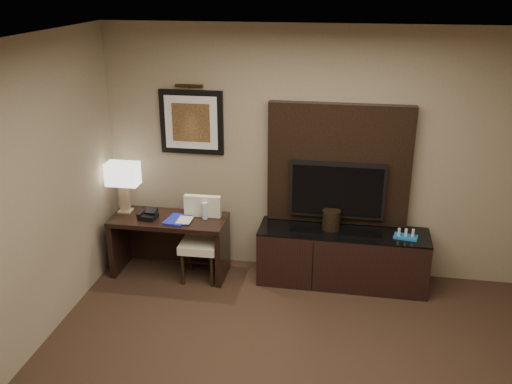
% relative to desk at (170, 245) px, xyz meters
% --- Properties ---
extents(ceiling, '(4.50, 5.00, 0.01)m').
position_rel_desk_xyz_m(ceiling, '(1.49, -2.10, 2.36)').
color(ceiling, silver).
rests_on(ceiling, wall_back).
extents(wall_back, '(4.50, 0.01, 2.70)m').
position_rel_desk_xyz_m(wall_back, '(1.49, 0.40, 1.01)').
color(wall_back, gray).
rests_on(wall_back, floor).
extents(desk, '(1.25, 0.54, 0.67)m').
position_rel_desk_xyz_m(desk, '(0.00, 0.00, 0.00)').
color(desk, black).
rests_on(desk, floor).
extents(credenza, '(1.79, 0.52, 0.62)m').
position_rel_desk_xyz_m(credenza, '(1.89, 0.10, -0.03)').
color(credenza, black).
rests_on(credenza, floor).
extents(tv_wall_panel, '(1.50, 0.12, 1.30)m').
position_rel_desk_xyz_m(tv_wall_panel, '(1.79, 0.34, 0.93)').
color(tv_wall_panel, black).
rests_on(tv_wall_panel, wall_back).
extents(tv, '(1.00, 0.08, 0.60)m').
position_rel_desk_xyz_m(tv, '(1.79, 0.24, 0.68)').
color(tv, black).
rests_on(tv, tv_wall_panel).
extents(artwork, '(0.70, 0.04, 0.70)m').
position_rel_desk_xyz_m(artwork, '(0.19, 0.38, 1.31)').
color(artwork, black).
rests_on(artwork, wall_back).
extents(picture_light, '(0.04, 0.04, 0.30)m').
position_rel_desk_xyz_m(picture_light, '(0.19, 0.34, 1.71)').
color(picture_light, '#3D2813').
rests_on(picture_light, wall_back).
extents(desk_chair, '(0.41, 0.47, 0.84)m').
position_rel_desk_xyz_m(desk_chair, '(0.36, -0.07, 0.08)').
color(desk_chair, '#EBE6C5').
rests_on(desk_chair, floor).
extents(table_lamp, '(0.39, 0.29, 0.56)m').
position_rel_desk_xyz_m(table_lamp, '(-0.52, 0.09, 0.62)').
color(table_lamp, tan).
rests_on(table_lamp, desk).
extents(desk_phone, '(0.20, 0.18, 0.09)m').
position_rel_desk_xyz_m(desk_phone, '(-0.21, -0.06, 0.38)').
color(desk_phone, black).
rests_on(desk_phone, desk).
extents(blue_folder, '(0.26, 0.32, 0.02)m').
position_rel_desk_xyz_m(blue_folder, '(0.11, -0.06, 0.35)').
color(blue_folder, '#1B27B3').
rests_on(blue_folder, desk).
extents(book, '(0.16, 0.02, 0.21)m').
position_rel_desk_xyz_m(book, '(0.12, -0.07, 0.44)').
color(book, tan).
rests_on(book, desk).
extents(water_bottle, '(0.06, 0.06, 0.19)m').
position_rel_desk_xyz_m(water_bottle, '(0.40, 0.04, 0.43)').
color(water_bottle, silver).
rests_on(water_bottle, desk).
extents(ice_bucket, '(0.19, 0.19, 0.21)m').
position_rel_desk_xyz_m(ice_bucket, '(1.75, 0.13, 0.39)').
color(ice_bucket, black).
rests_on(ice_bucket, credenza).
extents(minibar_tray, '(0.26, 0.18, 0.09)m').
position_rel_desk_xyz_m(minibar_tray, '(2.52, 0.04, 0.32)').
color(minibar_tray, '#1A63AE').
rests_on(minibar_tray, credenza).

